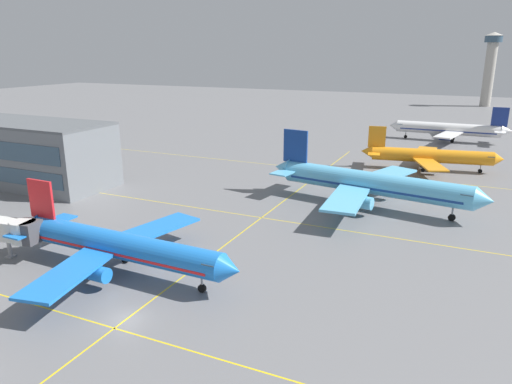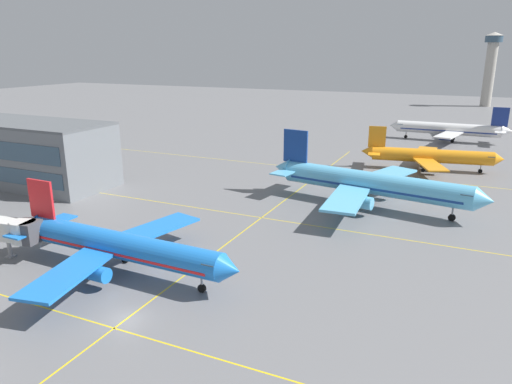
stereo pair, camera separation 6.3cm
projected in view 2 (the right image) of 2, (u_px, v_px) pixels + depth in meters
ground_plane at (127, 319)px, 51.11m from camera, size 600.00×600.00×0.00m
airliner_front_gate at (119, 246)px, 60.95m from camera, size 34.70×30.00×10.81m
airliner_second_row at (370, 183)px, 87.06m from camera, size 41.09×35.07×12.79m
airliner_third_row at (429, 156)px, 113.93m from camera, size 32.54×27.72×10.14m
airliner_far_left_stand at (449, 129)px, 150.50m from camera, size 36.35×31.49×11.34m
taxiway_markings at (262, 218)px, 82.09m from camera, size 124.29×123.95×0.01m
control_tower at (491, 64)px, 241.08m from camera, size 8.82×8.82×36.70m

